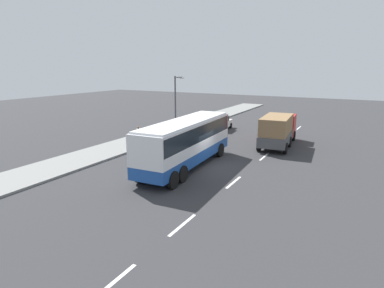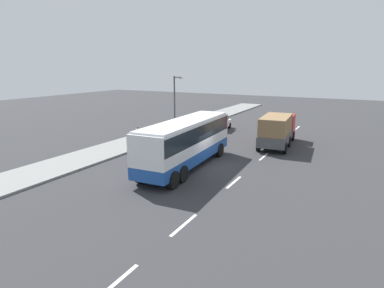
{
  "view_description": "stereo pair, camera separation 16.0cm",
  "coord_description": "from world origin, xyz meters",
  "px_view_note": "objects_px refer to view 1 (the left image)",
  "views": [
    {
      "loc": [
        -20.43,
        -9.83,
        7.15
      ],
      "look_at": [
        -0.67,
        0.9,
        1.76
      ],
      "focal_mm": 30.31,
      "sensor_mm": 36.0,
      "label": 1
    },
    {
      "loc": [
        -20.51,
        -9.69,
        7.15
      ],
      "look_at": [
        -0.67,
        0.9,
        1.76
      ],
      "focal_mm": 30.31,
      "sensor_mm": 36.0,
      "label": 2
    }
  ],
  "objects_px": {
    "coach_bus": "(186,139)",
    "car_blue_saloon": "(200,132)",
    "car_white_minivan": "(219,123)",
    "cargo_truck": "(278,129)",
    "street_lamp": "(176,100)",
    "pedestrian_near_curb": "(138,133)"
  },
  "relations": [
    {
      "from": "coach_bus",
      "to": "car_blue_saloon",
      "type": "height_order",
      "value": "coach_bus"
    },
    {
      "from": "car_blue_saloon",
      "to": "car_white_minivan",
      "type": "bearing_deg",
      "value": 0.51
    },
    {
      "from": "coach_bus",
      "to": "car_blue_saloon",
      "type": "bearing_deg",
      "value": 18.16
    },
    {
      "from": "cargo_truck",
      "to": "street_lamp",
      "type": "relative_size",
      "value": 1.25
    },
    {
      "from": "pedestrian_near_curb",
      "to": "car_white_minivan",
      "type": "bearing_deg",
      "value": -28.08
    },
    {
      "from": "street_lamp",
      "to": "coach_bus",
      "type": "bearing_deg",
      "value": -145.38
    },
    {
      "from": "street_lamp",
      "to": "car_blue_saloon",
      "type": "bearing_deg",
      "value": -102.94
    },
    {
      "from": "pedestrian_near_curb",
      "to": "coach_bus",
      "type": "bearing_deg",
      "value": -126.07
    },
    {
      "from": "car_blue_saloon",
      "to": "street_lamp",
      "type": "height_order",
      "value": "street_lamp"
    },
    {
      "from": "coach_bus",
      "to": "car_white_minivan",
      "type": "xyz_separation_m",
      "value": [
        14.29,
        3.69,
        -1.32
      ]
    },
    {
      "from": "pedestrian_near_curb",
      "to": "street_lamp",
      "type": "relative_size",
      "value": 0.25
    },
    {
      "from": "cargo_truck",
      "to": "pedestrian_near_curb",
      "type": "distance_m",
      "value": 12.98
    },
    {
      "from": "car_white_minivan",
      "to": "pedestrian_near_curb",
      "type": "height_order",
      "value": "pedestrian_near_curb"
    },
    {
      "from": "car_white_minivan",
      "to": "car_blue_saloon",
      "type": "distance_m",
      "value": 5.43
    },
    {
      "from": "car_white_minivan",
      "to": "street_lamp",
      "type": "distance_m",
      "value": 6.22
    },
    {
      "from": "street_lamp",
      "to": "car_white_minivan",
      "type": "bearing_deg",
      "value": -32.32
    },
    {
      "from": "cargo_truck",
      "to": "car_white_minivan",
      "type": "height_order",
      "value": "cargo_truck"
    },
    {
      "from": "cargo_truck",
      "to": "pedestrian_near_curb",
      "type": "height_order",
      "value": "cargo_truck"
    },
    {
      "from": "cargo_truck",
      "to": "street_lamp",
      "type": "height_order",
      "value": "street_lamp"
    },
    {
      "from": "coach_bus",
      "to": "street_lamp",
      "type": "relative_size",
      "value": 1.78
    },
    {
      "from": "car_white_minivan",
      "to": "pedestrian_near_curb",
      "type": "distance_m",
      "value": 10.84
    },
    {
      "from": "car_white_minivan",
      "to": "street_lamp",
      "type": "relative_size",
      "value": 0.72
    }
  ]
}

